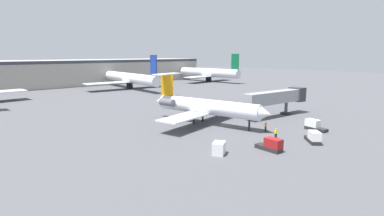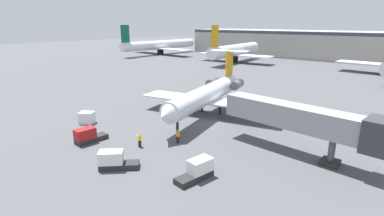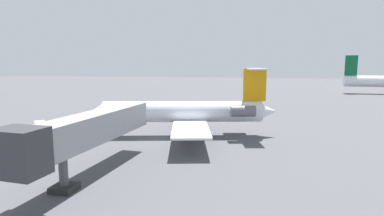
{
  "view_description": "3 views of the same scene",
  "coord_description": "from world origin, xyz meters",
  "px_view_note": "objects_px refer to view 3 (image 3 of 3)",
  "views": [
    {
      "loc": [
        -42.39,
        -38.79,
        13.68
      ],
      "look_at": [
        -3.83,
        4.52,
        3.26
      ],
      "focal_mm": 28.46,
      "sensor_mm": 36.0,
      "label": 1
    },
    {
      "loc": [
        25.83,
        -33.71,
        14.49
      ],
      "look_at": [
        -1.32,
        -1.11,
        2.26
      ],
      "focal_mm": 28.05,
      "sensor_mm": 36.0,
      "label": 2
    },
    {
      "loc": [
        39.15,
        12.17,
        10.01
      ],
      "look_at": [
        -4.12,
        3.51,
        3.68
      ],
      "focal_mm": 28.28,
      "sensor_mm": 36.0,
      "label": 3
    }
  ],
  "objects_px": {
    "baggage_tug_lead": "(41,129)",
    "baggage_tug_trailing": "(24,145)",
    "regional_jet": "(188,111)",
    "ground_crew_loader": "(98,133)",
    "cargo_container_uld": "(124,114)",
    "baggage_tug_spare": "(85,120)",
    "jet_bridge": "(84,132)",
    "ground_crew_marshaller": "(83,128)"
  },
  "relations": [
    {
      "from": "baggage_tug_lead",
      "to": "baggage_tug_trailing",
      "type": "bearing_deg",
      "value": 26.25
    },
    {
      "from": "ground_crew_marshaller",
      "to": "ground_crew_loader",
      "type": "relative_size",
      "value": 1.0
    },
    {
      "from": "baggage_tug_trailing",
      "to": "cargo_container_uld",
      "type": "distance_m",
      "value": 22.8
    },
    {
      "from": "baggage_tug_trailing",
      "to": "ground_crew_marshaller",
      "type": "bearing_deg",
      "value": 171.92
    },
    {
      "from": "cargo_container_uld",
      "to": "ground_crew_marshaller",
      "type": "bearing_deg",
      "value": -3.42
    },
    {
      "from": "baggage_tug_trailing",
      "to": "cargo_container_uld",
      "type": "xyz_separation_m",
      "value": [
        -22.7,
        2.18,
        0.03
      ]
    },
    {
      "from": "baggage_tug_lead",
      "to": "cargo_container_uld",
      "type": "relative_size",
      "value": 1.5
    },
    {
      "from": "regional_jet",
      "to": "ground_crew_loader",
      "type": "height_order",
      "value": "regional_jet"
    },
    {
      "from": "jet_bridge",
      "to": "baggage_tug_lead",
      "type": "height_order",
      "value": "jet_bridge"
    },
    {
      "from": "ground_crew_marshaller",
      "to": "cargo_container_uld",
      "type": "relative_size",
      "value": 0.66
    },
    {
      "from": "jet_bridge",
      "to": "ground_crew_marshaller",
      "type": "bearing_deg",
      "value": -148.32
    },
    {
      "from": "jet_bridge",
      "to": "ground_crew_loader",
      "type": "bearing_deg",
      "value": -155.51
    },
    {
      "from": "baggage_tug_lead",
      "to": "baggage_tug_trailing",
      "type": "height_order",
      "value": "same"
    },
    {
      "from": "regional_jet",
      "to": "baggage_tug_spare",
      "type": "distance_m",
      "value": 19.41
    },
    {
      "from": "ground_crew_marshaller",
      "to": "baggage_tug_spare",
      "type": "bearing_deg",
      "value": -152.18
    },
    {
      "from": "jet_bridge",
      "to": "baggage_tug_spare",
      "type": "bearing_deg",
      "value": -149.33
    },
    {
      "from": "regional_jet",
      "to": "baggage_tug_trailing",
      "type": "xyz_separation_m",
      "value": [
        11.49,
        -16.92,
        -2.7
      ]
    },
    {
      "from": "jet_bridge",
      "to": "baggage_tug_trailing",
      "type": "relative_size",
      "value": 4.37
    },
    {
      "from": "jet_bridge",
      "to": "ground_crew_marshaller",
      "type": "distance_m",
      "value": 19.3
    },
    {
      "from": "baggage_tug_lead",
      "to": "baggage_tug_spare",
      "type": "relative_size",
      "value": 0.94
    },
    {
      "from": "regional_jet",
      "to": "baggage_tug_trailing",
      "type": "relative_size",
      "value": 6.27
    },
    {
      "from": "ground_crew_loader",
      "to": "baggage_tug_spare",
      "type": "bearing_deg",
      "value": -141.14
    },
    {
      "from": "baggage_tug_trailing",
      "to": "baggage_tug_lead",
      "type": "bearing_deg",
      "value": -153.75
    },
    {
      "from": "baggage_tug_lead",
      "to": "baggage_tug_spare",
      "type": "distance_m",
      "value": 8.54
    },
    {
      "from": "ground_crew_loader",
      "to": "cargo_container_uld",
      "type": "relative_size",
      "value": 0.66
    },
    {
      "from": "jet_bridge",
      "to": "baggage_tug_lead",
      "type": "xyz_separation_m",
      "value": [
        -13.91,
        -15.25,
        -3.42
      ]
    },
    {
      "from": "cargo_container_uld",
      "to": "baggage_tug_spare",
      "type": "bearing_deg",
      "value": -30.65
    },
    {
      "from": "jet_bridge",
      "to": "ground_crew_loader",
      "type": "height_order",
      "value": "jet_bridge"
    },
    {
      "from": "ground_crew_loader",
      "to": "baggage_tug_trailing",
      "type": "height_order",
      "value": "baggage_tug_trailing"
    },
    {
      "from": "ground_crew_loader",
      "to": "cargo_container_uld",
      "type": "height_order",
      "value": "cargo_container_uld"
    },
    {
      "from": "baggage_tug_trailing",
      "to": "regional_jet",
      "type": "bearing_deg",
      "value": 124.18
    },
    {
      "from": "baggage_tug_trailing",
      "to": "ground_crew_loader",
      "type": "bearing_deg",
      "value": 144.37
    },
    {
      "from": "jet_bridge",
      "to": "baggage_tug_lead",
      "type": "distance_m",
      "value": 20.92
    },
    {
      "from": "baggage_tug_trailing",
      "to": "baggage_tug_spare",
      "type": "distance_m",
      "value": 16.16
    },
    {
      "from": "baggage_tug_trailing",
      "to": "baggage_tug_spare",
      "type": "xyz_separation_m",
      "value": [
        -16.06,
        -1.75,
        0.0
      ]
    },
    {
      "from": "ground_crew_marshaller",
      "to": "ground_crew_loader",
      "type": "xyz_separation_m",
      "value": [
        2.7,
        3.84,
        0.0
      ]
    },
    {
      "from": "regional_jet",
      "to": "ground_crew_marshaller",
      "type": "relative_size",
      "value": 15.46
    },
    {
      "from": "jet_bridge",
      "to": "baggage_tug_trailing",
      "type": "height_order",
      "value": "jet_bridge"
    },
    {
      "from": "jet_bridge",
      "to": "baggage_tug_lead",
      "type": "bearing_deg",
      "value": -132.37
    },
    {
      "from": "baggage_tug_lead",
      "to": "cargo_container_uld",
      "type": "height_order",
      "value": "baggage_tug_lead"
    },
    {
      "from": "baggage_tug_lead",
      "to": "baggage_tug_trailing",
      "type": "distance_m",
      "value": 8.69
    },
    {
      "from": "regional_jet",
      "to": "jet_bridge",
      "type": "xyz_separation_m",
      "value": [
        17.61,
        -5.51,
        0.72
      ]
    }
  ]
}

